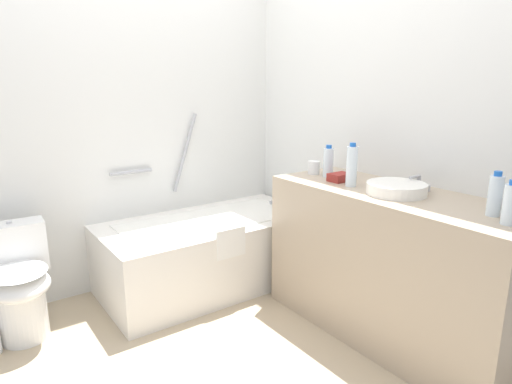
# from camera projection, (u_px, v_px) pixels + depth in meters

# --- Properties ---
(ground_plane) EXTENTS (3.61, 3.61, 0.00)m
(ground_plane) POSITION_uv_depth(u_px,v_px,m) (212.00, 362.00, 2.40)
(ground_plane) COLOR tan
(wall_back_tiled) EXTENTS (3.01, 0.10, 2.56)m
(wall_back_tiled) POSITION_uv_depth(u_px,v_px,m) (115.00, 113.00, 3.11)
(wall_back_tiled) COLOR silver
(wall_back_tiled) RESTS_ON ground_plane
(wall_right_mirror) EXTENTS (0.10, 2.89, 2.56)m
(wall_right_mirror) POSITION_uv_depth(u_px,v_px,m) (386.00, 116.00, 2.86)
(wall_right_mirror) COLOR silver
(wall_right_mirror) RESTS_ON ground_plane
(bathtub) EXTENTS (1.58, 0.79, 1.26)m
(bathtub) POSITION_uv_depth(u_px,v_px,m) (210.00, 249.00, 3.28)
(bathtub) COLOR white
(bathtub) RESTS_ON ground_plane
(toilet) EXTENTS (0.38, 0.55, 0.68)m
(toilet) POSITION_uv_depth(u_px,v_px,m) (18.00, 283.00, 2.58)
(toilet) COLOR white
(toilet) RESTS_ON ground_plane
(vanity_counter) EXTENTS (0.58, 1.54, 0.89)m
(vanity_counter) POSITION_uv_depth(u_px,v_px,m) (391.00, 266.00, 2.58)
(vanity_counter) COLOR tan
(vanity_counter) RESTS_ON ground_plane
(sink_basin) EXTENTS (0.33, 0.33, 0.06)m
(sink_basin) POSITION_uv_depth(u_px,v_px,m) (396.00, 189.00, 2.43)
(sink_basin) COLOR white
(sink_basin) RESTS_ON vanity_counter
(sink_faucet) EXTENTS (0.10, 0.15, 0.09)m
(sink_faucet) POSITION_uv_depth(u_px,v_px,m) (418.00, 183.00, 2.54)
(sink_faucet) COLOR #A7A7AC
(sink_faucet) RESTS_ON vanity_counter
(water_bottle_0) EXTENTS (0.06, 0.06, 0.21)m
(water_bottle_0) POSITION_uv_depth(u_px,v_px,m) (495.00, 195.00, 2.02)
(water_bottle_0) COLOR silver
(water_bottle_0) RESTS_ON vanity_counter
(water_bottle_1) EXTENTS (0.06, 0.06, 0.26)m
(water_bottle_1) POSITION_uv_depth(u_px,v_px,m) (352.00, 166.00, 2.60)
(water_bottle_1) COLOR silver
(water_bottle_1) RESTS_ON vanity_counter
(water_bottle_2) EXTENTS (0.07, 0.07, 0.21)m
(water_bottle_2) POSITION_uv_depth(u_px,v_px,m) (328.00, 162.00, 2.86)
(water_bottle_2) COLOR silver
(water_bottle_2) RESTS_ON vanity_counter
(water_bottle_3) EXTENTS (0.06, 0.06, 0.20)m
(water_bottle_3) POSITION_uv_depth(u_px,v_px,m) (511.00, 204.00, 1.89)
(water_bottle_3) COLOR silver
(water_bottle_3) RESTS_ON vanity_counter
(drinking_glass_0) EXTENTS (0.08, 0.08, 0.09)m
(drinking_glass_0) POSITION_uv_depth(u_px,v_px,m) (314.00, 168.00, 2.96)
(drinking_glass_0) COLOR white
(drinking_glass_0) RESTS_ON vanity_counter
(drinking_glass_1) EXTENTS (0.07, 0.07, 0.08)m
(drinking_glass_1) POSITION_uv_depth(u_px,v_px,m) (511.00, 212.00, 1.97)
(drinking_glass_1) COLOR white
(drinking_glass_1) RESTS_ON vanity_counter
(amenity_basket) EXTENTS (0.14, 0.10, 0.05)m
(amenity_basket) POSITION_uv_depth(u_px,v_px,m) (340.00, 177.00, 2.75)
(amenity_basket) COLOR maroon
(amenity_basket) RESTS_ON vanity_counter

